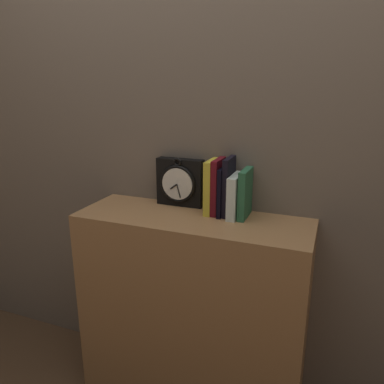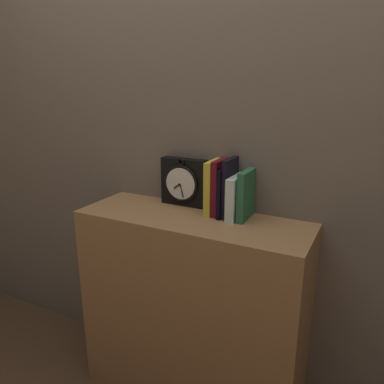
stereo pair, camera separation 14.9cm
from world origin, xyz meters
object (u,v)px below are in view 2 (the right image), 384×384
at_px(clock, 184,182).
at_px(book_slot5_green, 246,195).
at_px(book_slot0_yellow, 213,187).
at_px(book_slot4_white, 236,197).
at_px(book_slot2_black, 225,192).
at_px(book_slot1_maroon, 219,187).
at_px(book_slot3_black, 230,187).

bearing_deg(clock, book_slot5_green, -7.71).
bearing_deg(book_slot0_yellow, book_slot4_white, -5.94).
bearing_deg(book_slot0_yellow, book_slot2_black, -4.47).
relative_size(book_slot0_yellow, book_slot1_maroon, 0.97).
relative_size(book_slot1_maroon, book_slot5_green, 1.16).
height_order(book_slot1_maroon, book_slot3_black, book_slot3_black).
relative_size(book_slot2_black, book_slot4_white, 1.15).
bearing_deg(book_slot3_black, book_slot2_black, -165.33).
distance_m(clock, book_slot1_maroon, 0.19).
bearing_deg(book_slot3_black, book_slot1_maroon, 178.84).
bearing_deg(book_slot2_black, clock, 169.28).
relative_size(book_slot0_yellow, book_slot4_white, 1.29).
xyz_separation_m(book_slot3_black, book_slot5_green, (0.07, -0.01, -0.02)).
height_order(clock, book_slot5_green, clock).
bearing_deg(book_slot4_white, book_slot1_maroon, 170.72).
bearing_deg(book_slot5_green, book_slot2_black, 179.50).
distance_m(clock, book_slot2_black, 0.22).
height_order(book_slot2_black, book_slot4_white, book_slot2_black).
bearing_deg(book_slot0_yellow, book_slot1_maroon, 3.93).
relative_size(book_slot1_maroon, book_slot2_black, 1.15).
bearing_deg(book_slot4_white, book_slot3_black, 160.01).
bearing_deg(book_slot1_maroon, book_slot2_black, -12.87).
xyz_separation_m(clock, book_slot3_black, (0.23, -0.04, 0.01)).
bearing_deg(book_slot3_black, clock, 171.40).
height_order(book_slot2_black, book_slot5_green, book_slot2_black).
relative_size(clock, book_slot5_green, 1.10).
xyz_separation_m(book_slot1_maroon, book_slot2_black, (0.03, -0.01, -0.01)).
relative_size(clock, book_slot2_black, 1.09).
height_order(book_slot4_white, book_slot5_green, book_slot5_green).
height_order(book_slot1_maroon, book_slot2_black, book_slot1_maroon).
distance_m(book_slot1_maroon, book_slot3_black, 0.05).
bearing_deg(book_slot5_green, book_slot1_maroon, 176.64).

